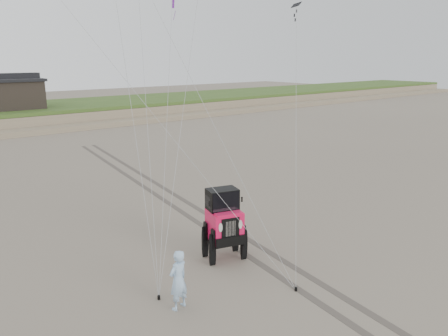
# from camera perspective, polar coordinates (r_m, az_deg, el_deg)

# --- Properties ---
(ground) EXTENTS (160.00, 160.00, 0.00)m
(ground) POSITION_cam_1_polar(r_m,az_deg,el_deg) (14.14, 4.06, -13.42)
(ground) COLOR #6B6054
(ground) RESTS_ON ground
(cabin) EXTENTS (6.40, 5.40, 3.35)m
(cabin) POSITION_cam_1_polar(r_m,az_deg,el_deg) (47.36, -26.66, 8.77)
(cabin) COLOR black
(cabin) RESTS_ON dune_ridge
(jeep) EXTENTS (3.57, 5.53, 1.91)m
(jeep) POSITION_cam_1_polar(r_m,az_deg,el_deg) (14.60, 0.04, -8.31)
(jeep) COLOR #E51349
(jeep) RESTS_ON ground
(man) EXTENTS (0.68, 0.53, 1.67)m
(man) POSITION_cam_1_polar(r_m,az_deg,el_deg) (11.99, -6.01, -14.34)
(man) COLOR #8198C7
(man) RESTS_ON ground
(stake_main) EXTENTS (0.08, 0.08, 0.12)m
(stake_main) POSITION_cam_1_polar(r_m,az_deg,el_deg) (12.81, -8.51, -16.39)
(stake_main) COLOR black
(stake_main) RESTS_ON ground
(stake_aux) EXTENTS (0.08, 0.08, 0.12)m
(stake_aux) POSITION_cam_1_polar(r_m,az_deg,el_deg) (13.24, 9.37, -15.34)
(stake_aux) COLOR black
(stake_aux) RESTS_ON ground
(tire_tracks) EXTENTS (5.22, 29.74, 0.01)m
(tire_tracks) POSITION_cam_1_polar(r_m,az_deg,el_deg) (21.14, -7.00, -3.90)
(tire_tracks) COLOR #4C443D
(tire_tracks) RESTS_ON ground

